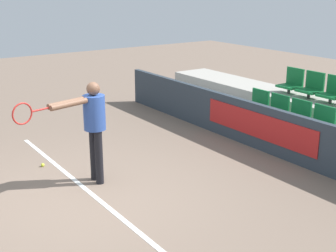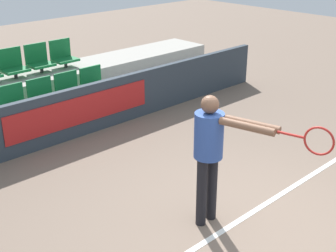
% 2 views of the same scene
% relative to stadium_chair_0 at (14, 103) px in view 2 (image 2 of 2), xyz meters
% --- Properties ---
extents(ground_plane, '(30.00, 30.00, 0.00)m').
position_rel_stadium_chair_0_xyz_m(ground_plane, '(0.86, -4.68, -0.63)').
color(ground_plane, '#7A6656').
extents(court_baseline, '(6.40, 0.08, 0.01)m').
position_rel_stadium_chair_0_xyz_m(court_baseline, '(0.86, -4.47, -0.62)').
color(court_baseline, white).
rests_on(court_baseline, ground).
extents(barrier_wall, '(9.59, 0.14, 0.92)m').
position_rel_stadium_chair_0_xyz_m(barrier_wall, '(0.86, -0.76, -0.17)').
color(barrier_wall, '#2D3842').
rests_on(barrier_wall, ground).
extents(bleacher_tier_front, '(9.19, 1.09, 0.37)m').
position_rel_stadium_chair_0_xyz_m(bleacher_tier_front, '(0.86, -0.13, -0.44)').
color(bleacher_tier_front, '#ADA89E').
rests_on(bleacher_tier_front, ground).
extents(bleacher_tier_middle, '(9.19, 1.09, 0.75)m').
position_rel_stadium_chair_0_xyz_m(bleacher_tier_middle, '(0.86, 0.96, -0.25)').
color(bleacher_tier_middle, '#ADA89E').
rests_on(bleacher_tier_middle, ground).
extents(stadium_chair_0, '(0.49, 0.40, 0.58)m').
position_rel_stadium_chair_0_xyz_m(stadium_chair_0, '(0.00, 0.00, 0.00)').
color(stadium_chair_0, '#333333').
rests_on(stadium_chair_0, bleacher_tier_front).
extents(stadium_chair_1, '(0.49, 0.40, 0.58)m').
position_rel_stadium_chair_0_xyz_m(stadium_chair_1, '(0.57, 0.00, 0.00)').
color(stadium_chair_1, '#333333').
rests_on(stadium_chair_1, bleacher_tier_front).
extents(stadium_chair_2, '(0.49, 0.40, 0.58)m').
position_rel_stadium_chair_0_xyz_m(stadium_chair_2, '(1.15, 0.00, 0.00)').
color(stadium_chair_2, '#333333').
rests_on(stadium_chair_2, bleacher_tier_front).
extents(stadium_chair_3, '(0.49, 0.40, 0.58)m').
position_rel_stadium_chair_0_xyz_m(stadium_chair_3, '(1.72, 0.00, 0.00)').
color(stadium_chair_3, '#333333').
rests_on(stadium_chair_3, bleacher_tier_front).
extents(stadium_chair_5, '(0.49, 0.40, 0.58)m').
position_rel_stadium_chair_0_xyz_m(stadium_chair_5, '(0.57, 1.09, 0.37)').
color(stadium_chair_5, '#333333').
rests_on(stadium_chair_5, bleacher_tier_middle).
extents(stadium_chair_6, '(0.49, 0.40, 0.58)m').
position_rel_stadium_chair_0_xyz_m(stadium_chair_6, '(1.15, 1.09, 0.37)').
color(stadium_chair_6, '#333333').
rests_on(stadium_chair_6, bleacher_tier_middle).
extents(stadium_chair_7, '(0.49, 0.40, 0.58)m').
position_rel_stadium_chair_0_xyz_m(stadium_chair_7, '(1.72, 1.09, 0.37)').
color(stadium_chair_7, '#333333').
rests_on(stadium_chair_7, bleacher_tier_middle).
extents(tennis_player, '(0.53, 1.59, 1.71)m').
position_rel_stadium_chair_0_xyz_m(tennis_player, '(0.50, -4.24, 0.45)').
color(tennis_player, black).
rests_on(tennis_player, ground).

